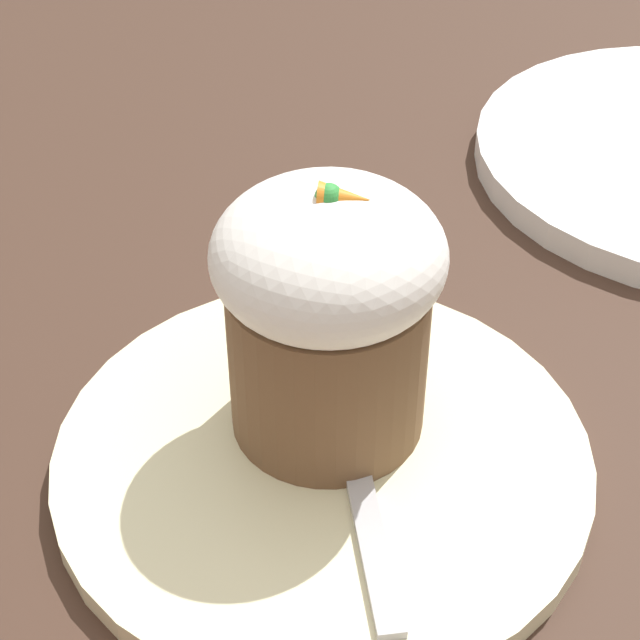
% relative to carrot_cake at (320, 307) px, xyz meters
% --- Properties ---
extents(ground_plane, '(4.00, 4.00, 0.00)m').
position_rel_carrot_cake_xyz_m(ground_plane, '(0.00, -0.02, -0.07)').
color(ground_plane, '#3D281E').
extents(dessert_plate, '(0.21, 0.21, 0.01)m').
position_rel_carrot_cake_xyz_m(dessert_plate, '(0.00, -0.02, -0.06)').
color(dessert_plate, beige).
rests_on(dessert_plate, ground_plane).
extents(carrot_cake, '(0.09, 0.09, 0.11)m').
position_rel_carrot_cake_xyz_m(carrot_cake, '(0.00, 0.00, 0.00)').
color(carrot_cake, brown).
rests_on(carrot_cake, dessert_plate).
extents(spoon, '(0.06, 0.13, 0.01)m').
position_rel_carrot_cake_xyz_m(spoon, '(0.01, -0.01, -0.05)').
color(spoon, '#B7B7BC').
rests_on(spoon, dessert_plate).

